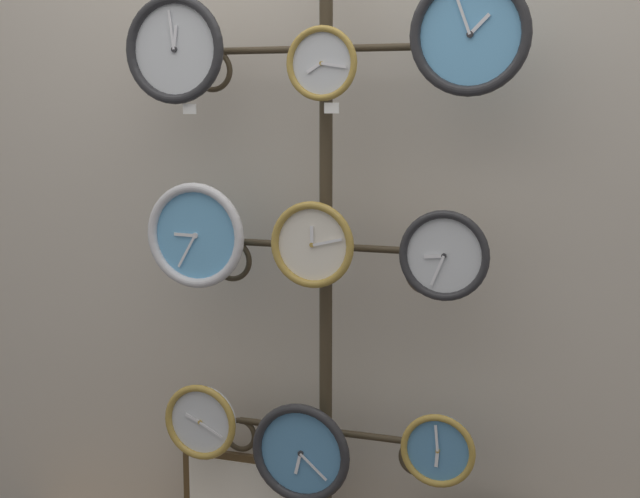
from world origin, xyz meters
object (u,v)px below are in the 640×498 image
(clock_top_center, at_px, (322,63))
(clock_middle_left, at_px, (196,235))
(clock_bottom_right, at_px, (438,450))
(clock_middle_right, at_px, (444,255))
(clock_middle_center, at_px, (314,245))
(clock_bottom_left, at_px, (201,421))
(clock_bottom_center, at_px, (301,453))
(clock_top_left, at_px, (175,50))
(clock_top_right, at_px, (470,35))
(display_stand, at_px, (326,383))

(clock_top_center, bearing_deg, clock_middle_left, -179.94)
(clock_bottom_right, bearing_deg, clock_middle_left, -179.95)
(clock_top_center, xyz_separation_m, clock_middle_right, (0.33, 0.02, -0.49))
(clock_middle_center, relative_size, clock_bottom_left, 1.04)
(clock_top_center, height_order, clock_bottom_center, clock_top_center)
(clock_top_left, height_order, clock_bottom_left, clock_top_left)
(clock_top_right, relative_size, clock_middle_left, 1.01)
(clock_bottom_left, bearing_deg, clock_top_right, 0.20)
(clock_top_center, height_order, clock_middle_right, clock_top_center)
(clock_top_center, relative_size, clock_middle_center, 0.83)
(clock_middle_right, bearing_deg, clock_bottom_right, -98.10)
(display_stand, relative_size, clock_bottom_center, 6.51)
(clock_middle_left, bearing_deg, clock_top_left, 173.15)
(display_stand, xyz_separation_m, clock_top_center, (0.02, -0.09, 0.89))
(clock_top_center, bearing_deg, clock_bottom_left, -179.72)
(clock_bottom_right, bearing_deg, clock_middle_right, 81.90)
(display_stand, xyz_separation_m, clock_bottom_right, (0.35, -0.09, -0.12))
(display_stand, height_order, clock_bottom_right, display_stand)
(clock_bottom_left, distance_m, clock_bottom_right, 0.70)
(clock_middle_center, height_order, clock_bottom_center, clock_middle_center)
(clock_top_left, distance_m, clock_middle_right, 0.93)
(clock_bottom_center, bearing_deg, clock_middle_center, -12.04)
(clock_middle_left, height_order, clock_bottom_left, clock_middle_left)
(clock_top_center, distance_m, clock_bottom_right, 1.07)
(clock_middle_right, xyz_separation_m, clock_bottom_center, (-0.39, -0.02, -0.58))
(display_stand, height_order, clock_bottom_center, display_stand)
(clock_top_right, relative_size, clock_bottom_left, 1.33)
(clock_top_center, relative_size, clock_middle_left, 0.65)
(display_stand, distance_m, clock_bottom_right, 0.38)
(clock_top_left, height_order, clock_top_center, clock_top_left)
(clock_top_left, relative_size, clock_bottom_left, 1.32)
(clock_top_right, xyz_separation_m, clock_middle_center, (-0.40, -0.02, -0.54))
(clock_bottom_left, height_order, clock_bottom_center, clock_bottom_left)
(clock_bottom_left, bearing_deg, display_stand, 15.01)
(display_stand, bearing_deg, clock_middle_left, -165.36)
(clock_bottom_left, relative_size, clock_bottom_center, 0.78)
(clock_top_right, height_order, clock_bottom_center, clock_top_right)
(clock_top_left, distance_m, clock_middle_left, 0.52)
(clock_bottom_right, bearing_deg, clock_top_right, 0.50)
(clock_middle_center, height_order, clock_bottom_left, clock_middle_center)
(clock_middle_left, height_order, clock_bottom_center, clock_middle_left)
(clock_middle_center, height_order, clock_middle_right, clock_middle_center)
(clock_bottom_left, bearing_deg, clock_top_left, 172.18)
(clock_top_center, xyz_separation_m, clock_bottom_right, (0.33, 0.00, -1.01))
(clock_top_center, xyz_separation_m, clock_top_right, (0.38, 0.00, 0.06))
(clock_bottom_right, bearing_deg, clock_middle_center, -177.34)
(clock_top_center, height_order, clock_bottom_right, clock_top_center)
(clock_middle_right, relative_size, clock_bottom_left, 1.05)
(clock_top_center, xyz_separation_m, clock_bottom_left, (-0.37, -0.00, -1.02))
(clock_middle_right, relative_size, clock_bottom_center, 0.82)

